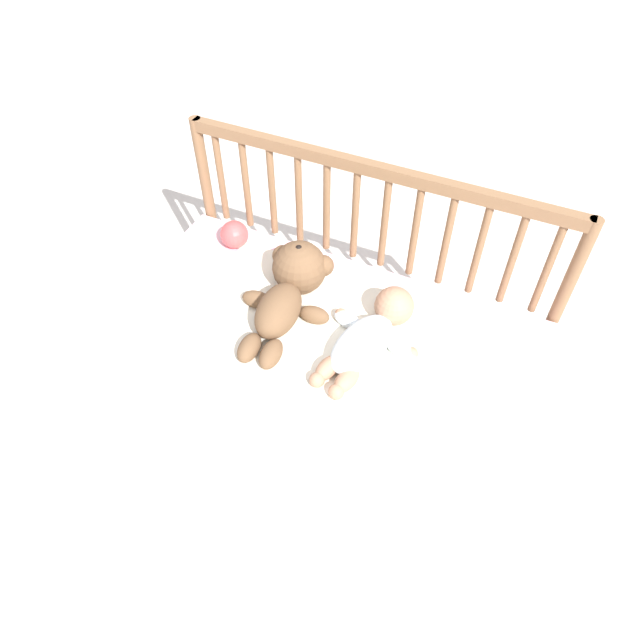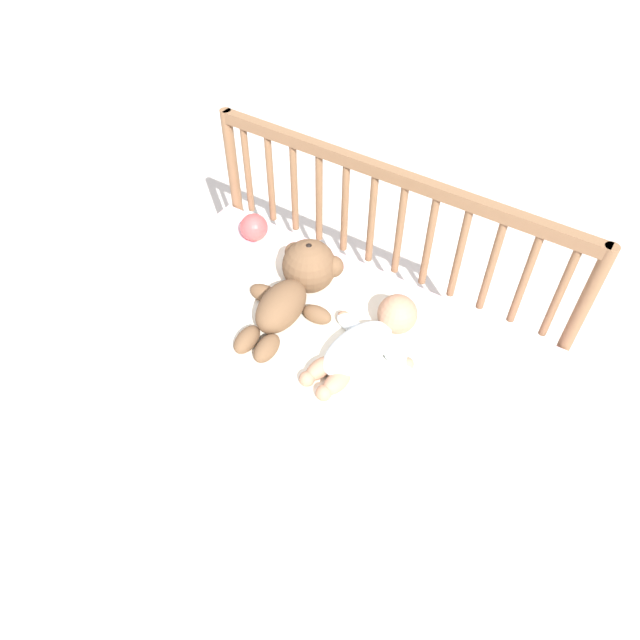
# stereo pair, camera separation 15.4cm
# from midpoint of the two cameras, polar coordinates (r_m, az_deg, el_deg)

# --- Properties ---
(ground_plane) EXTENTS (12.00, 12.00, 0.00)m
(ground_plane) POSITION_cam_midpoint_polar(r_m,az_deg,el_deg) (1.93, -2.25, -9.72)
(ground_plane) COLOR silver
(crib_mattress) EXTENTS (1.19, 0.64, 0.42)m
(crib_mattress) POSITION_cam_midpoint_polar(r_m,az_deg,el_deg) (1.75, -2.45, -6.00)
(crib_mattress) COLOR #EDB7C6
(crib_mattress) RESTS_ON ground_plane
(crib_rail) EXTENTS (1.19, 0.04, 0.77)m
(crib_rail) POSITION_cam_midpoint_polar(r_m,az_deg,el_deg) (1.73, 2.37, 9.07)
(crib_rail) COLOR brown
(crib_rail) RESTS_ON ground_plane
(blanket) EXTENTS (0.76, 0.54, 0.01)m
(blanket) POSITION_cam_midpoint_polar(r_m,az_deg,el_deg) (1.58, -3.34, -1.74)
(blanket) COLOR silver
(blanket) RESTS_ON crib_mattress
(teddy_bear) EXTENTS (0.27, 0.42, 0.16)m
(teddy_bear) POSITION_cam_midpoint_polar(r_m,az_deg,el_deg) (1.62, -5.73, 3.16)
(teddy_bear) COLOR brown
(teddy_bear) RESTS_ON crib_mattress
(baby) EXTENTS (0.27, 0.39, 0.11)m
(baby) POSITION_cam_midpoint_polar(r_m,az_deg,el_deg) (1.53, 2.14, -1.69)
(baby) COLOR white
(baby) RESTS_ON crib_mattress
(toy_ball) EXTENTS (0.09, 0.09, 0.09)m
(toy_ball) POSITION_cam_midpoint_polar(r_m,az_deg,el_deg) (1.86, -10.94, 8.29)
(toy_ball) COLOR #DB4C4C
(toy_ball) RESTS_ON crib_mattress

